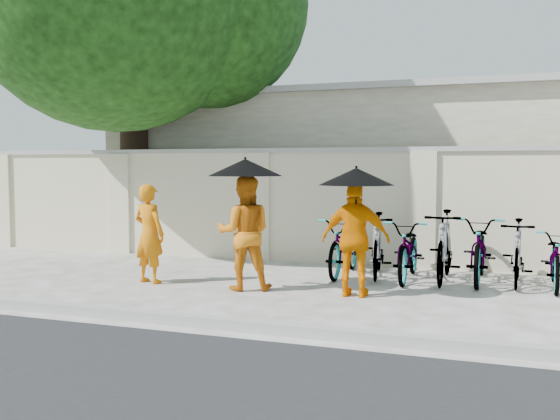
% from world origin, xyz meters
% --- Properties ---
extents(ground, '(80.00, 80.00, 0.00)m').
position_xyz_m(ground, '(0.00, 0.00, 0.00)').
color(ground, silver).
extents(kerb, '(40.00, 0.16, 0.12)m').
position_xyz_m(kerb, '(0.00, -1.70, 0.06)').
color(kerb, '#9B9B96').
rests_on(kerb, ground).
extents(compound_wall, '(20.00, 0.30, 2.00)m').
position_xyz_m(compound_wall, '(1.00, 3.20, 1.00)').
color(compound_wall, beige).
rests_on(compound_wall, ground).
extents(building_behind, '(14.00, 6.00, 3.20)m').
position_xyz_m(building_behind, '(2.00, 7.00, 1.60)').
color(building_behind, beige).
rests_on(building_behind, ground).
extents(monk_left, '(0.61, 0.47, 1.48)m').
position_xyz_m(monk_left, '(-1.70, 0.38, 0.74)').
color(monk_left, orange).
rests_on(monk_left, ground).
extents(monk_center, '(0.96, 0.85, 1.62)m').
position_xyz_m(monk_center, '(-0.16, 0.38, 0.81)').
color(monk_center, orange).
rests_on(monk_center, ground).
extents(parasol_center, '(1.04, 1.04, 0.93)m').
position_xyz_m(parasol_center, '(-0.11, 0.30, 1.73)').
color(parasol_center, black).
rests_on(parasol_center, ground).
extents(monk_right, '(0.92, 0.40, 1.55)m').
position_xyz_m(monk_right, '(1.43, 0.43, 0.78)').
color(monk_right, orange).
rests_on(monk_right, ground).
extents(parasol_right, '(0.99, 0.99, 0.85)m').
position_xyz_m(parasol_right, '(1.45, 0.35, 1.61)').
color(parasol_right, black).
rests_on(parasol_right, ground).
extents(bike_0, '(0.63, 1.79, 0.94)m').
position_xyz_m(bike_0, '(0.91, 1.99, 0.47)').
color(bike_0, gray).
rests_on(bike_0, ground).
extents(bike_1, '(0.69, 1.74, 1.01)m').
position_xyz_m(bike_1, '(1.42, 2.04, 0.51)').
color(bike_1, gray).
rests_on(bike_1, ground).
extents(bike_2, '(0.64, 1.80, 0.94)m').
position_xyz_m(bike_2, '(1.94, 1.89, 0.47)').
color(bike_2, gray).
rests_on(bike_2, ground).
extents(bike_3, '(0.53, 1.81, 1.09)m').
position_xyz_m(bike_3, '(2.46, 1.92, 0.54)').
color(bike_3, gray).
rests_on(bike_3, ground).
extents(bike_4, '(0.70, 1.94, 1.01)m').
position_xyz_m(bike_4, '(2.98, 2.09, 0.51)').
color(bike_4, gray).
rests_on(bike_4, ground).
extents(bike_5, '(0.53, 1.64, 0.97)m').
position_xyz_m(bike_5, '(3.50, 2.03, 0.49)').
color(bike_5, gray).
rests_on(bike_5, ground).
extents(bike_6, '(0.63, 1.67, 0.87)m').
position_xyz_m(bike_6, '(4.02, 1.91, 0.43)').
color(bike_6, gray).
rests_on(bike_6, ground).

